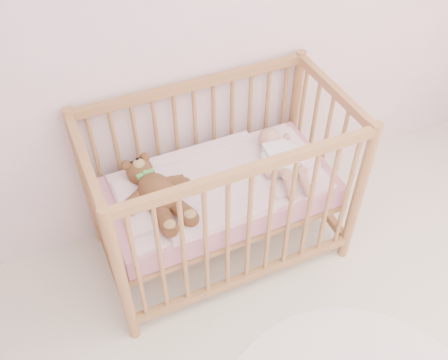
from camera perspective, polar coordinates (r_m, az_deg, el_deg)
wall_back at (r=2.57m, az=0.06°, el=19.64°), size 4.00×0.02×2.70m
crib at (r=2.71m, az=-0.43°, el=-1.11°), size 1.36×0.76×1.00m
mattress at (r=2.72m, az=-0.43°, el=-1.33°), size 1.22×0.62×0.13m
blanket at (r=2.67m, az=-0.44°, el=-0.22°), size 1.10×0.58×0.06m
baby at (r=2.72m, az=6.49°, el=2.75°), size 0.31×0.57×0.13m
teddy_bear at (r=2.52m, az=-7.60°, el=-1.45°), size 0.49×0.62×0.16m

